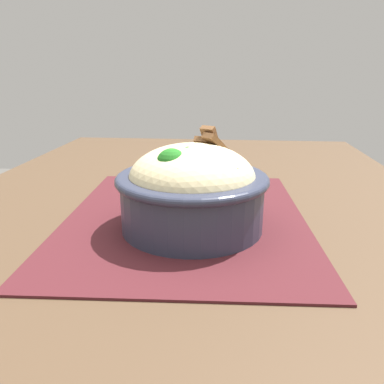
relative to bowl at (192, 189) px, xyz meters
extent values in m
cube|color=#4C3826|center=(0.00, 0.01, -0.07)|extent=(1.39, 0.82, 0.02)
cylinder|color=#412F20|center=(0.63, -0.33, -0.44)|extent=(0.04, 0.04, 0.71)
cylinder|color=#412F20|center=(0.63, 0.36, -0.44)|extent=(0.04, 0.04, 0.71)
cube|color=#47191E|center=(0.04, 0.01, -0.06)|extent=(0.44, 0.36, 0.00)
cylinder|color=#2D3347|center=(0.00, 0.00, -0.02)|extent=(0.19, 0.19, 0.07)
torus|color=#2D3347|center=(0.00, 0.00, 0.01)|extent=(0.20, 0.20, 0.01)
ellipsoid|color=beige|center=(0.00, 0.00, 0.01)|extent=(0.19, 0.19, 0.09)
sphere|color=#206F1F|center=(-0.03, 0.02, 0.04)|extent=(0.04, 0.04, 0.04)
sphere|color=#206F1F|center=(-0.01, 0.00, 0.04)|extent=(0.04, 0.04, 0.04)
cylinder|color=orange|center=(-0.02, -0.04, 0.03)|extent=(0.03, 0.03, 0.01)
cylinder|color=orange|center=(0.00, -0.02, 0.03)|extent=(0.03, 0.03, 0.01)
cube|color=brown|center=(0.04, -0.03, 0.05)|extent=(0.05, 0.05, 0.04)
cube|color=brown|center=(0.04, -0.02, 0.05)|extent=(0.04, 0.03, 0.06)
cube|color=brown|center=(0.05, -0.01, 0.05)|extent=(0.04, 0.03, 0.04)
cube|color=#B5B5B5|center=(0.13, -0.04, -0.05)|extent=(0.01, 0.07, 0.00)
cube|color=#B5B5B5|center=(0.13, 0.00, -0.05)|extent=(0.01, 0.01, 0.00)
cube|color=#B5B5B5|center=(0.13, 0.02, -0.05)|extent=(0.02, 0.03, 0.00)
cube|color=#B5B5B5|center=(0.14, 0.05, -0.05)|extent=(0.00, 0.02, 0.00)
cube|color=#B5B5B5|center=(0.14, 0.05, -0.05)|extent=(0.00, 0.02, 0.00)
cube|color=#B5B5B5|center=(0.13, 0.05, -0.05)|extent=(0.00, 0.02, 0.00)
cube|color=#B5B5B5|center=(0.12, 0.05, -0.05)|extent=(0.00, 0.02, 0.00)
camera|label=1|loc=(-0.47, -0.04, 0.15)|focal=35.72mm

